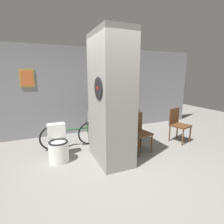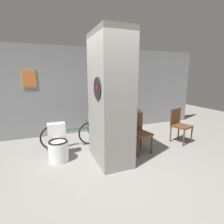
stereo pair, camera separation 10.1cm
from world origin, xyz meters
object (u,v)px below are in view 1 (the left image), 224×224
Objects in this scene: bottle_tall at (126,106)px; chair_near_pillar at (138,130)px; toilet at (58,146)px; bicycle at (72,135)px; chair_by_doorway at (178,123)px.

chair_near_pillar is at bearing -94.06° from bottle_tall.
bottle_tall reaches higher than toilet.
bottle_tall is at bearing 77.34° from chair_near_pillar.
toilet is 0.71m from bicycle.
bottle_tall is (-1.28, 0.60, 0.47)m from chair_by_doorway.
chair_near_pillar reaches higher than toilet.
chair_by_doorway reaches higher than bicycle.
chair_near_pillar is (1.80, -0.25, 0.19)m from toilet.
bicycle is (0.39, 0.59, 0.00)m from toilet.
chair_near_pillar is 0.86m from bottle_tall.
bicycle is at bearing 140.88° from chair_near_pillar.
bottle_tall is at bearing 14.39° from toilet.
bicycle is (-2.74, 0.71, -0.19)m from chair_by_doorway.
toilet is 0.84× the size of chair_near_pillar.
chair_by_doorway is 1.49m from bottle_tall.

